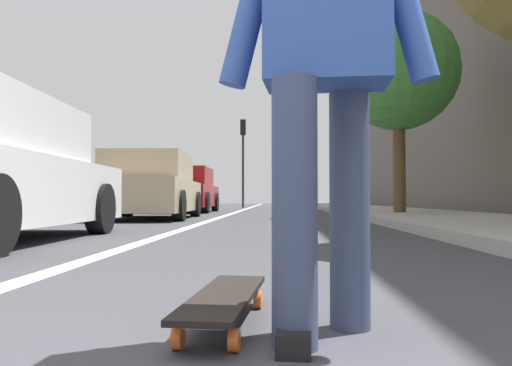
{
  "coord_description": "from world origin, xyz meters",
  "views": [
    {
      "loc": [
        -0.73,
        -0.21,
        0.45
      ],
      "look_at": [
        12.82,
        0.35,
        0.87
      ],
      "focal_mm": 35.83,
      "sensor_mm": 36.0,
      "label": 1
    }
  ],
  "objects": [
    {
      "name": "building_facade",
      "position": [
        22.0,
        -6.36,
        5.67
      ],
      "size": [
        40.0,
        1.2,
        11.34
      ],
      "primitive_type": "cube",
      "color": "#61594F",
      "rests_on": "ground"
    },
    {
      "name": "parked_car_mid",
      "position": [
        10.75,
        2.68,
        0.71
      ],
      "size": [
        4.4,
        2.08,
        1.48
      ],
      "color": "tan",
      "rests_on": "ground"
    },
    {
      "name": "lane_stripe_white",
      "position": [
        20.0,
        1.18,
        0.0
      ],
      "size": [
        52.0,
        0.16,
        0.01
      ],
      "primitive_type": "cube",
      "color": "silver",
      "rests_on": "ground"
    },
    {
      "name": "traffic_light",
      "position": [
        25.8,
        1.58,
        3.16
      ],
      "size": [
        0.33,
        0.28,
        4.6
      ],
      "color": "#2D2D2D",
      "rests_on": "ground"
    },
    {
      "name": "skater_person",
      "position": [
        0.94,
        -0.37,
        0.94
      ],
      "size": [
        0.45,
        0.72,
        1.64
      ],
      "color": "#384260",
      "rests_on": "ground"
    },
    {
      "name": "ground_plane",
      "position": [
        10.0,
        0.0,
        0.0
      ],
      "size": [
        80.0,
        80.0,
        0.0
      ],
      "primitive_type": "plane",
      "color": "#38383D"
    },
    {
      "name": "skateboard",
      "position": [
        1.08,
        -0.03,
        0.09
      ],
      "size": [
        0.85,
        0.27,
        0.11
      ],
      "color": "orange",
      "rests_on": "ground"
    },
    {
      "name": "parked_car_far",
      "position": [
        16.41,
        2.87,
        0.73
      ],
      "size": [
        4.45,
        1.9,
        1.5
      ],
      "color": "maroon",
      "rests_on": "ground"
    },
    {
      "name": "street_tree_mid",
      "position": [
        11.7,
        -3.16,
        3.54
      ],
      "size": [
        2.89,
        2.89,
        5.01
      ],
      "color": "brown",
      "rests_on": "ground"
    },
    {
      "name": "sidewalk_curb",
      "position": [
        18.0,
        -3.56,
        0.06
      ],
      "size": [
        52.0,
        3.2,
        0.13
      ],
      "primitive_type": "cube",
      "color": "#9E9B93",
      "rests_on": "ground"
    }
  ]
}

